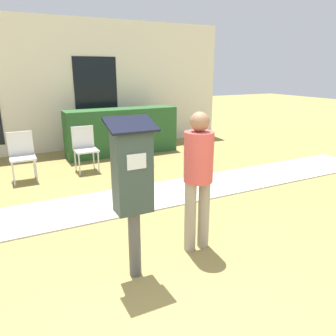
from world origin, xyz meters
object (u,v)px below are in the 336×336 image
object	(u,v)px
person_standing	(198,172)
outdoor_chair_left	(22,152)
parking_meter	(133,179)
outdoor_chair_right	(138,139)
outdoor_chair_middle	(85,145)

from	to	relation	value
person_standing	outdoor_chair_left	bearing A→B (deg)	150.05
parking_meter	outdoor_chair_right	bearing A→B (deg)	67.47
outdoor_chair_middle	outdoor_chair_right	size ratio (longest dim) A/B	1.00
parking_meter	outdoor_chair_left	size ratio (longest dim) A/B	1.77
outdoor_chair_right	outdoor_chair_middle	bearing A→B (deg)	-169.59
parking_meter	outdoor_chair_left	distance (m)	3.84
person_standing	outdoor_chair_right	bearing A→B (deg)	114.32
parking_meter	outdoor_chair_right	world-z (taller)	parking_meter
parking_meter	outdoor_chair_left	world-z (taller)	parking_meter
parking_meter	person_standing	bearing A→B (deg)	11.36
outdoor_chair_right	person_standing	bearing A→B (deg)	-93.17
parking_meter	outdoor_chair_middle	size ratio (longest dim) A/B	1.77
outdoor_chair_left	outdoor_chair_middle	xyz separation A→B (m)	(1.18, 0.08, 0.00)
outdoor_chair_left	outdoor_chair_right	world-z (taller)	same
outdoor_chair_left	outdoor_chair_right	distance (m)	2.35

